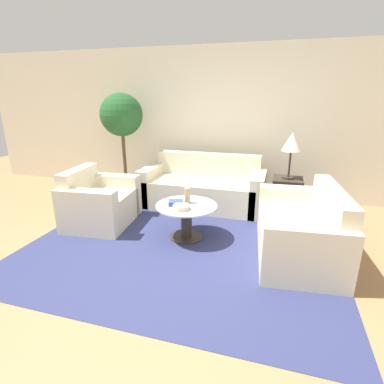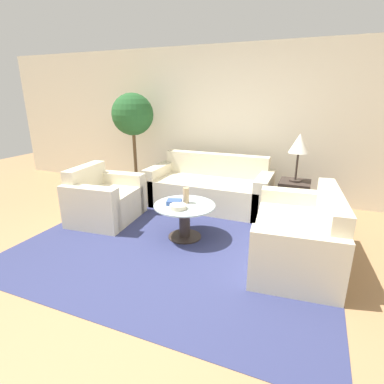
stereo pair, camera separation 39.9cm
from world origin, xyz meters
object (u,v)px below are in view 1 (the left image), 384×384
object	(u,v)px
bowl	(181,207)
book_stack	(176,203)
vase	(187,196)
table_lamp	(292,143)
potted_plant	(122,123)
armchair	(98,204)
sofa_main	(204,188)
coffee_table	(187,217)
loveseat	(304,232)

from	to	relation	value
bowl	book_stack	size ratio (longest dim) A/B	0.94
vase	bowl	bearing A→B (deg)	-91.37
table_lamp	vase	bearing A→B (deg)	-136.83
potted_plant	book_stack	size ratio (longest dim) A/B	8.21
armchair	table_lamp	xyz separation A→B (m)	(2.61, 1.13, 0.82)
vase	book_stack	bearing A→B (deg)	-140.19
armchair	potted_plant	size ratio (longest dim) A/B	0.59
table_lamp	potted_plant	size ratio (longest dim) A/B	0.38
sofa_main	vase	size ratio (longest dim) A/B	9.85
sofa_main	book_stack	distance (m)	1.33
bowl	book_stack	world-z (taller)	same
coffee_table	armchair	bearing A→B (deg)	175.54
armchair	coffee_table	xyz separation A→B (m)	(1.37, -0.11, 0.01)
loveseat	table_lamp	size ratio (longest dim) A/B	2.26
loveseat	potted_plant	distance (m)	3.53
vase	sofa_main	bearing A→B (deg)	94.18
sofa_main	table_lamp	world-z (taller)	table_lamp
sofa_main	armchair	bearing A→B (deg)	-137.17
sofa_main	table_lamp	xyz separation A→B (m)	(1.34, -0.05, 0.82)
vase	loveseat	bearing A→B (deg)	-4.01
loveseat	bowl	xyz separation A→B (m)	(-1.44, -0.13, 0.20)
loveseat	potted_plant	xyz separation A→B (m)	(-3.05, 1.45, 1.02)
book_stack	coffee_table	bearing A→B (deg)	-4.47
sofa_main	armchair	distance (m)	1.74
armchair	bowl	size ratio (longest dim) A/B	5.13
armchair	potted_plant	distance (m)	1.68
coffee_table	bowl	world-z (taller)	bowl
loveseat	sofa_main	bearing A→B (deg)	-136.36
armchair	vase	size ratio (longest dim) A/B	5.25
potted_plant	book_stack	xyz separation A→B (m)	(1.50, -1.45, -0.82)
sofa_main	table_lamp	size ratio (longest dim) A/B	2.88
armchair	vase	bearing A→B (deg)	-96.84
sofa_main	bowl	xyz separation A→B (m)	(0.08, -1.45, 0.20)
loveseat	book_stack	bearing A→B (deg)	-95.42
armchair	table_lamp	distance (m)	2.96
coffee_table	sofa_main	bearing A→B (deg)	94.35
sofa_main	vase	xyz separation A→B (m)	(0.09, -1.22, 0.27)
sofa_main	book_stack	xyz separation A→B (m)	(-0.03, -1.32, 0.20)
sofa_main	potted_plant	bearing A→B (deg)	175.27
loveseat	book_stack	xyz separation A→B (m)	(-1.55, -0.00, 0.20)
table_lamp	armchair	bearing A→B (deg)	-156.54
vase	book_stack	distance (m)	0.17
bowl	sofa_main	bearing A→B (deg)	93.29
coffee_table	table_lamp	size ratio (longest dim) A/B	1.13
table_lamp	book_stack	bearing A→B (deg)	-137.11
potted_plant	vase	xyz separation A→B (m)	(1.62, -1.34, -0.75)
loveseat	coffee_table	world-z (taller)	loveseat
table_lamp	vase	distance (m)	1.79
coffee_table	vase	size ratio (longest dim) A/B	3.85
bowl	book_stack	bearing A→B (deg)	131.14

